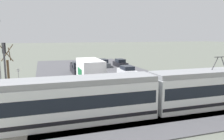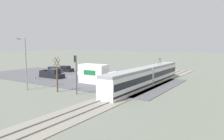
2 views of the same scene
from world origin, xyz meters
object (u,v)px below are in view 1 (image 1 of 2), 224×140
pickup_truck (78,69)px  sedan_car_2 (120,63)px  no_parking_sign (18,75)px  street_tree (8,73)px  traffic_light_pole (5,66)px  box_truck (93,78)px  sedan_car_1 (127,71)px  sedan_car_0 (103,63)px  light_rail_tram (152,94)px

pickup_truck → sedan_car_2: 10.70m
no_parking_sign → street_tree: bearing=85.9°
no_parking_sign → traffic_light_pole: bearing=89.3°
box_truck → street_tree: (8.55, -1.58, 0.76)m
sedan_car_1 → no_parking_sign: no_parking_sign is taller
street_tree → sedan_car_0: bearing=-130.9°
sedan_car_1 → light_rail_tram: bearing=74.8°
box_truck → sedan_car_1: (-7.55, -8.76, -1.00)m
light_rail_tram → sedan_car_2: bearing=-104.4°
sedan_car_2 → street_tree: bearing=-138.3°
sedan_car_1 → traffic_light_pole: (15.82, 10.71, 2.94)m
sedan_car_1 → no_parking_sign: 15.80m
no_parking_sign → sedan_car_1: bearing=-174.0°
street_tree → light_rail_tram: bearing=141.0°
light_rail_tram → sedan_car_1: (-4.49, -16.57, -0.97)m
box_truck → pickup_truck: 12.58m
traffic_light_pole → no_parking_sign: bearing=-90.7°
box_truck → sedan_car_0: size_ratio=1.90×
pickup_truck → street_tree: street_tree is taller
light_rail_tram → pickup_truck: bearing=-82.4°
pickup_truck → traffic_light_pole: traffic_light_pole is taller
sedan_car_2 → traffic_light_pole: size_ratio=0.79×
street_tree → no_parking_sign: bearing=-94.1°
sedan_car_2 → no_parking_sign: no_parking_sign is taller
pickup_truck → sedan_car_0: bearing=-134.0°
box_truck → traffic_light_pole: (8.27, 1.95, 1.94)m
light_rail_tram → traffic_light_pole: 12.91m
sedan_car_2 → traffic_light_pole: traffic_light_pole is taller
light_rail_tram → no_parking_sign: size_ratio=12.65×
box_truck → sedan_car_0: box_truck is taller
light_rail_tram → box_truck: size_ratio=2.83×
sedan_car_2 → no_parking_sign: 20.79m
sedan_car_1 → sedan_car_2: 9.30m
pickup_truck → no_parking_sign: bearing=32.6°
box_truck → sedan_car_1: bearing=-130.8°
sedan_car_0 → sedan_car_1: (-1.17, 10.02, -0.03)m
sedan_car_2 → traffic_light_pole: bearing=-132.2°
light_rail_tram → box_truck: bearing=-68.6°
sedan_car_2 → pickup_truck: bearing=-150.4°
traffic_light_pole → street_tree: bearing=-85.5°
pickup_truck → street_tree: 14.22m
traffic_light_pole → pickup_truck: bearing=-120.8°
sedan_car_1 → no_parking_sign: bearing=6.0°
sedan_car_0 → no_parking_sign: no_parking_sign is taller
box_truck → pickup_truck: (-0.36, -12.54, -0.86)m
traffic_light_pole → no_parking_sign: (-0.12, -9.06, -2.37)m
sedan_car_1 → traffic_light_pole: size_ratio=0.83×
sedan_car_1 → traffic_light_pole: bearing=34.1°
light_rail_tram → box_truck: light_rail_tram is taller
no_parking_sign → sedan_car_2: bearing=-149.0°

